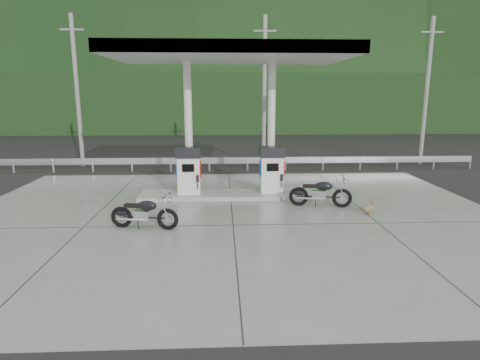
{
  "coord_description": "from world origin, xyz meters",
  "views": [
    {
      "loc": [
        -0.31,
        -12.66,
        3.93
      ],
      "look_at": [
        0.3,
        1.0,
        1.0
      ],
      "focal_mm": 30.0,
      "sensor_mm": 36.0,
      "label": 1
    }
  ],
  "objects_px": {
    "gas_pump_right": "(272,170)",
    "motorcycle_right": "(320,193)",
    "motorcycle_left": "(144,213)",
    "duck": "(368,209)",
    "gas_pump_left": "(189,171)"
  },
  "relations": [
    {
      "from": "motorcycle_left",
      "to": "duck",
      "type": "xyz_separation_m",
      "value": [
        7.15,
        1.08,
        -0.26
      ]
    },
    {
      "from": "gas_pump_right",
      "to": "motorcycle_right",
      "type": "distance_m",
      "value": 2.25
    },
    {
      "from": "gas_pump_left",
      "to": "gas_pump_right",
      "type": "xyz_separation_m",
      "value": [
        3.2,
        0.0,
        0.0
      ]
    },
    {
      "from": "motorcycle_left",
      "to": "motorcycle_right",
      "type": "bearing_deg",
      "value": 31.21
    },
    {
      "from": "gas_pump_left",
      "to": "motorcycle_right",
      "type": "distance_m",
      "value": 5.02
    },
    {
      "from": "gas_pump_right",
      "to": "motorcycle_right",
      "type": "relative_size",
      "value": 0.88
    },
    {
      "from": "motorcycle_left",
      "to": "motorcycle_right",
      "type": "xyz_separation_m",
      "value": [
        5.79,
        2.13,
        0.03
      ]
    },
    {
      "from": "gas_pump_right",
      "to": "duck",
      "type": "bearing_deg",
      "value": -41.7
    },
    {
      "from": "gas_pump_right",
      "to": "motorcycle_right",
      "type": "xyz_separation_m",
      "value": [
        1.55,
        -1.54,
        -0.56
      ]
    },
    {
      "from": "motorcycle_left",
      "to": "duck",
      "type": "distance_m",
      "value": 7.23
    },
    {
      "from": "gas_pump_right",
      "to": "duck",
      "type": "distance_m",
      "value": 3.99
    },
    {
      "from": "gas_pump_right",
      "to": "motorcycle_left",
      "type": "bearing_deg",
      "value": -139.09
    },
    {
      "from": "gas_pump_left",
      "to": "motorcycle_right",
      "type": "bearing_deg",
      "value": -17.96
    },
    {
      "from": "gas_pump_right",
      "to": "motorcycle_left",
      "type": "height_order",
      "value": "gas_pump_right"
    },
    {
      "from": "gas_pump_left",
      "to": "duck",
      "type": "relative_size",
      "value": 3.21
    }
  ]
}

